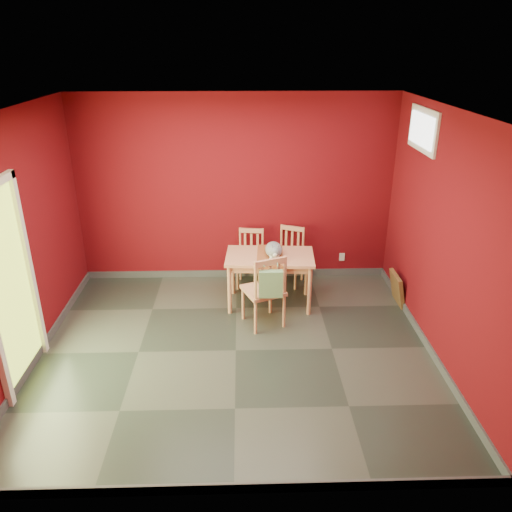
{
  "coord_description": "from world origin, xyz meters",
  "views": [
    {
      "loc": [
        0.09,
        -4.89,
        3.32
      ],
      "look_at": [
        0.25,
        0.45,
        1.0
      ],
      "focal_mm": 35.0,
      "sensor_mm": 36.0,
      "label": 1
    }
  ],
  "objects_px": {
    "cat": "(274,247)",
    "picture_frame": "(397,289)",
    "chair_far_right": "(289,255)",
    "chair_far_left": "(250,257)",
    "chair_near": "(265,290)",
    "dining_table": "(270,261)",
    "tote_bag": "(271,284)"
  },
  "relations": [
    {
      "from": "cat",
      "to": "picture_frame",
      "type": "bearing_deg",
      "value": -5.17
    },
    {
      "from": "picture_frame",
      "to": "chair_far_right",
      "type": "bearing_deg",
      "value": 153.82
    },
    {
      "from": "chair_far_left",
      "to": "chair_far_right",
      "type": "relative_size",
      "value": 0.98
    },
    {
      "from": "chair_far_right",
      "to": "picture_frame",
      "type": "xyz_separation_m",
      "value": [
        1.41,
        -0.7,
        -0.21
      ]
    },
    {
      "from": "chair_near",
      "to": "picture_frame",
      "type": "bearing_deg",
      "value": 15.88
    },
    {
      "from": "chair_near",
      "to": "picture_frame",
      "type": "xyz_separation_m",
      "value": [
        1.83,
        0.52,
        -0.28
      ]
    },
    {
      "from": "chair_far_right",
      "to": "cat",
      "type": "height_order",
      "value": "cat"
    },
    {
      "from": "chair_far_right",
      "to": "cat",
      "type": "distance_m",
      "value": 0.83
    },
    {
      "from": "chair_far_left",
      "to": "dining_table",
      "type": "bearing_deg",
      "value": -68.43
    },
    {
      "from": "chair_far_left",
      "to": "tote_bag",
      "type": "height_order",
      "value": "tote_bag"
    },
    {
      "from": "chair_far_left",
      "to": "cat",
      "type": "height_order",
      "value": "cat"
    },
    {
      "from": "tote_bag",
      "to": "cat",
      "type": "distance_m",
      "value": 0.78
    },
    {
      "from": "dining_table",
      "to": "chair_far_right",
      "type": "distance_m",
      "value": 0.76
    },
    {
      "from": "chair_far_right",
      "to": "picture_frame",
      "type": "bearing_deg",
      "value": -26.18
    },
    {
      "from": "chair_far_left",
      "to": "tote_bag",
      "type": "xyz_separation_m",
      "value": [
        0.21,
        -1.38,
        0.26
      ]
    },
    {
      "from": "chair_near",
      "to": "chair_far_left",
      "type": "bearing_deg",
      "value": 97.57
    },
    {
      "from": "chair_near",
      "to": "picture_frame",
      "type": "relative_size",
      "value": 2.25
    },
    {
      "from": "dining_table",
      "to": "chair_near",
      "type": "distance_m",
      "value": 0.57
    },
    {
      "from": "chair_far_right",
      "to": "chair_near",
      "type": "distance_m",
      "value": 1.28
    },
    {
      "from": "tote_bag",
      "to": "cat",
      "type": "bearing_deg",
      "value": 83.92
    },
    {
      "from": "chair_far_left",
      "to": "cat",
      "type": "xyz_separation_m",
      "value": [
        0.29,
        -0.62,
        0.41
      ]
    },
    {
      "from": "tote_bag",
      "to": "picture_frame",
      "type": "bearing_deg",
      "value": 22.59
    },
    {
      "from": "tote_bag",
      "to": "cat",
      "type": "height_order",
      "value": "cat"
    },
    {
      "from": "picture_frame",
      "to": "dining_table",
      "type": "bearing_deg",
      "value": 178.97
    },
    {
      "from": "cat",
      "to": "picture_frame",
      "type": "xyz_separation_m",
      "value": [
        1.69,
        -0.03,
        -0.62
      ]
    },
    {
      "from": "tote_bag",
      "to": "chair_far_left",
      "type": "bearing_deg",
      "value": 98.72
    },
    {
      "from": "chair_near",
      "to": "picture_frame",
      "type": "height_order",
      "value": "chair_near"
    },
    {
      "from": "tote_bag",
      "to": "picture_frame",
      "type": "distance_m",
      "value": 1.97
    },
    {
      "from": "dining_table",
      "to": "chair_near",
      "type": "height_order",
      "value": "chair_near"
    },
    {
      "from": "dining_table",
      "to": "chair_far_left",
      "type": "distance_m",
      "value": 0.7
    },
    {
      "from": "chair_far_right",
      "to": "tote_bag",
      "type": "relative_size",
      "value": 2.09
    },
    {
      "from": "chair_far_left",
      "to": "cat",
      "type": "distance_m",
      "value": 0.8
    }
  ]
}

